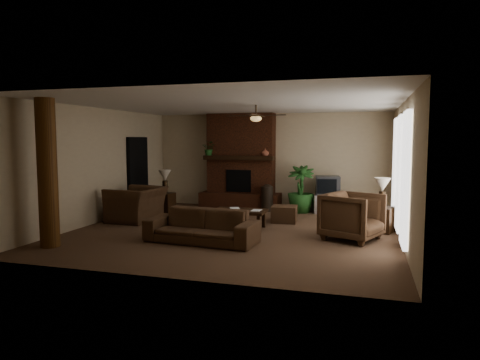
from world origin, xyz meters
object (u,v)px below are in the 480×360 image
(sofa, at_px, (202,221))
(tv_stand, at_px, (328,204))
(floor_vase, at_px, (267,196))
(side_table_right, at_px, (381,219))
(armchair_right, at_px, (353,214))
(log_column, at_px, (47,173))
(floor_plant, at_px, (300,199))
(lamp_left, at_px, (165,177))
(lamp_right, at_px, (383,187))
(armchair_left, at_px, (137,199))
(coffee_table, at_px, (240,212))
(side_table_left, at_px, (164,203))
(ottoman, at_px, (284,214))

(sofa, distance_m, tv_stand, 4.74)
(floor_vase, bearing_deg, side_table_right, -33.54)
(sofa, height_order, tv_stand, sofa)
(armchair_right, relative_size, floor_vase, 1.37)
(log_column, xyz_separation_m, tv_stand, (4.74, 5.39, -1.15))
(tv_stand, xyz_separation_m, floor_plant, (-0.73, -0.17, 0.12))
(log_column, bearing_deg, floor_plant, 52.49)
(lamp_left, distance_m, lamp_right, 5.77)
(armchair_left, bearing_deg, coffee_table, 90.26)
(tv_stand, distance_m, lamp_left, 4.58)
(lamp_right, bearing_deg, sofa, -149.73)
(tv_stand, distance_m, floor_vase, 1.70)
(armchair_left, distance_m, side_table_left, 1.32)
(side_table_right, bearing_deg, floor_plant, 135.57)
(armchair_right, relative_size, floor_plant, 0.81)
(armchair_right, distance_m, lamp_right, 1.24)
(coffee_table, relative_size, tv_stand, 1.41)
(sofa, height_order, side_table_left, sofa)
(ottoman, relative_size, side_table_left, 1.09)
(ottoman, relative_size, tv_stand, 0.71)
(tv_stand, bearing_deg, lamp_right, -77.08)
(side_table_right, bearing_deg, tv_stand, 121.47)
(coffee_table, xyz_separation_m, lamp_right, (3.11, 0.50, 0.63))
(log_column, relative_size, lamp_left, 4.31)
(armchair_right, bearing_deg, log_column, 135.06)
(ottoman, bearing_deg, floor_vase, 117.26)
(tv_stand, height_order, side_table_left, side_table_left)
(log_column, relative_size, floor_vase, 3.64)
(armchair_left, relative_size, lamp_right, 1.99)
(armchair_left, xyz_separation_m, floor_plant, (3.75, 2.42, -0.20))
(tv_stand, xyz_separation_m, lamp_left, (-4.33, -1.30, 0.75))
(floor_vase, bearing_deg, floor_plant, 2.36)
(coffee_table, height_order, floor_plant, floor_plant)
(sofa, bearing_deg, floor_vase, 88.87)
(ottoman, bearing_deg, lamp_left, 173.30)
(armchair_left, bearing_deg, tv_stand, 123.28)
(coffee_table, bearing_deg, sofa, -102.82)
(floor_vase, relative_size, side_table_left, 1.40)
(armchair_left, distance_m, lamp_right, 5.87)
(coffee_table, bearing_deg, ottoman, 50.71)
(armchair_right, distance_m, tv_stand, 3.31)
(armchair_right, bearing_deg, lamp_left, 92.92)
(armchair_left, bearing_deg, log_column, -1.87)
(coffee_table, relative_size, lamp_right, 1.85)
(armchair_left, xyz_separation_m, floor_vase, (2.81, 2.38, -0.13))
(floor_plant, bearing_deg, floor_vase, -177.64)
(floor_plant, bearing_deg, armchair_right, -63.75)
(floor_vase, xyz_separation_m, side_table_right, (3.04, -2.01, -0.16))
(side_table_right, height_order, lamp_right, lamp_right)
(armchair_left, bearing_deg, floor_plant, 126.08)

